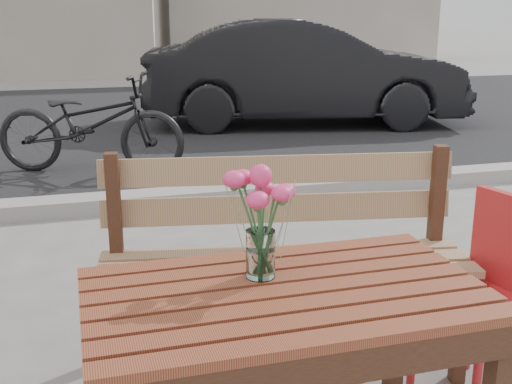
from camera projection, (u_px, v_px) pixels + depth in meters
street at (146, 148)px, 6.90m from camera, size 30.00×8.12×0.12m
main_table at (285, 326)px, 1.87m from camera, size 1.15×0.68×0.71m
main_bench at (282, 235)px, 2.67m from camera, size 1.56×0.69×0.94m
red_chair at (493, 285)px, 2.44m from camera, size 0.48×0.48×0.80m
main_vase at (261, 208)px, 1.86m from camera, size 0.19×0.19×0.34m
parked_car at (304, 73)px, 8.31m from camera, size 4.28×2.21×1.35m
bicycle at (90, 124)px, 5.87m from camera, size 1.85×1.19×0.92m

